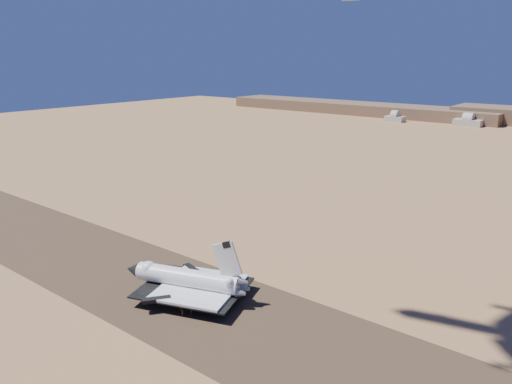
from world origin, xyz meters
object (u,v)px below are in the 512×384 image
Objects in this scene: crew_b at (181,308)px; crew_c at (191,313)px; crew_a at (182,313)px; shuttle at (187,280)px.

crew_b is 4.68m from crew_c.
crew_a is 1.00× the size of crew_b.
shuttle is 13.53m from crew_a.
shuttle is 23.46× the size of crew_a.
crew_a is (8.06, -9.75, -4.81)m from shuttle.
crew_c is at bearing -57.44° from shuttle.
shuttle is 10.70m from crew_b.
crew_c is (10.07, -7.90, -4.90)m from shuttle.
shuttle reaches higher than crew_a.
crew_a is at bearing -152.24° from crew_b.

